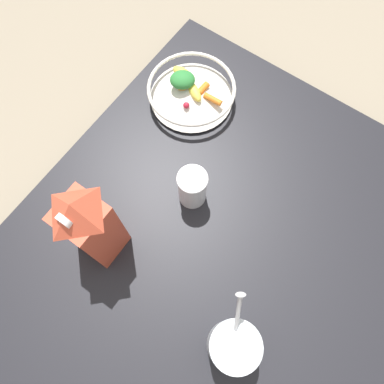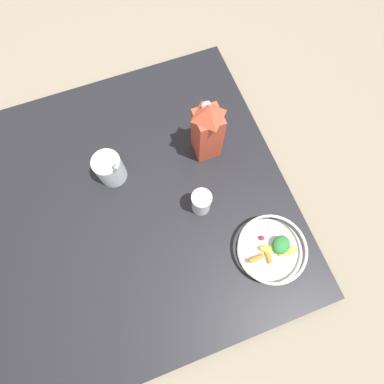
# 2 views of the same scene
# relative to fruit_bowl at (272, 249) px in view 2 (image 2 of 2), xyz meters

# --- Properties ---
(ground_plane) EXTENTS (6.00, 6.00, 0.00)m
(ground_plane) POSITION_rel_fruit_bowl_xyz_m (0.40, -0.34, -0.07)
(ground_plane) COLOR gray
(countertop) EXTENTS (1.15, 1.15, 0.04)m
(countertop) POSITION_rel_fruit_bowl_xyz_m (0.40, -0.34, -0.05)
(countertop) COLOR black
(countertop) RESTS_ON ground_plane
(fruit_bowl) EXTENTS (0.24, 0.24, 0.08)m
(fruit_bowl) POSITION_rel_fruit_bowl_xyz_m (0.00, 0.00, 0.00)
(fruit_bowl) COLOR silver
(fruit_bowl) RESTS_ON countertop
(milk_carton) EXTENTS (0.09, 0.09, 0.28)m
(milk_carton) POSITION_rel_fruit_bowl_xyz_m (0.07, -0.45, 0.11)
(milk_carton) COLOR #CC4C33
(milk_carton) RESTS_ON countertop
(yogurt_tub) EXTENTS (0.11, 0.13, 0.23)m
(yogurt_tub) POSITION_rel_fruit_bowl_xyz_m (0.44, -0.47, 0.03)
(yogurt_tub) COLOR silver
(yogurt_tub) RESTS_ON countertop
(drinking_cup) EXTENTS (0.07, 0.07, 0.12)m
(drinking_cup) POSITION_rel_fruit_bowl_xyz_m (0.17, -0.23, 0.03)
(drinking_cup) COLOR white
(drinking_cup) RESTS_ON countertop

